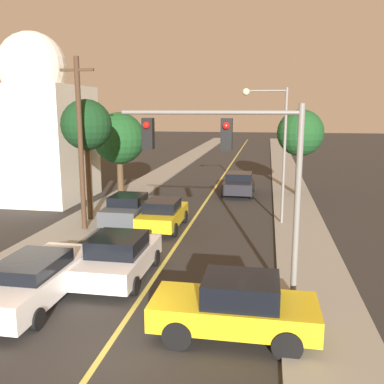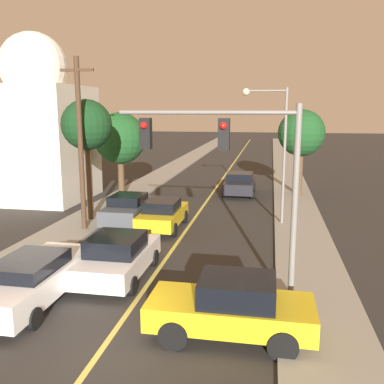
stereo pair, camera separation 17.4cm
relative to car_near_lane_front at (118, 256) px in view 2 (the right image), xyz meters
The scene contains 17 objects.
ground_plane 4.80m from the car_near_lane_front, 75.51° to the right, with size 200.00×200.00×0.00m, color #2D2B28.
road_surface 31.45m from the car_near_lane_front, 87.84° to the left, with size 8.46×80.00×0.01m.
sidewalk_left 31.72m from the car_near_lane_front, 97.78° to the left, with size 2.50×80.00×0.12m.
sidewalk_right 32.12m from the car_near_lane_front, 78.03° to the left, with size 2.50×80.00×0.12m.
car_near_lane_front is the anchor object (origin of this frame).
car_near_lane_second 6.29m from the car_near_lane_front, 90.00° to the left, with size 1.89×4.04×1.47m.
car_outer_lane_front 2.93m from the car_near_lane_front, 129.38° to the right, with size 1.96×5.04×1.46m.
car_outer_lane_second 6.98m from the car_near_lane_front, 105.46° to the left, with size 1.91×4.14×1.58m.
car_far_oncoming 15.77m from the car_near_lane_front, 78.71° to the left, with size 2.06×4.07×1.51m.
car_crossing_right 5.35m from the car_near_lane_front, 37.27° to the right, with size 4.23×1.92×1.63m.
traffic_signal_mast 5.56m from the car_near_lane_front, 17.29° to the right, with size 5.19×0.42×5.83m.
streetlamp_right 10.29m from the car_near_lane_front, 57.13° to the left, with size 2.20×0.36×6.69m.
utility_pole_left 7.31m from the car_near_lane_front, 124.62° to the left, with size 1.60×0.24×8.01m.
tree_left_near 9.19m from the car_near_lane_front, 120.07° to the left, with size 2.55×2.55×6.17m.
tree_left_far 14.17m from the car_near_lane_front, 109.11° to the left, with size 3.32×3.32×5.47m.
tree_right_near 17.55m from the car_near_lane_front, 65.85° to the left, with size 3.06×3.06×5.66m.
domed_building_left 15.62m from the car_near_lane_front, 128.97° to the left, with size 5.94×5.94×10.44m.
Camera 2 is at (3.90, -8.82, 5.81)m, focal length 40.00 mm.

